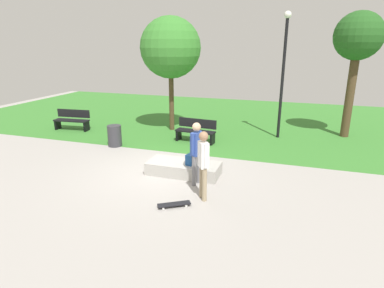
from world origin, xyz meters
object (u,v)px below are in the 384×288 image
park_bench_far_left (72,119)px  tree_young_birch (358,39)px  tree_broad_elm (170,48)px  concrete_ledge (184,168)px  trash_bin (115,136)px  park_bench_by_oak (196,130)px  lamp_post (284,65)px  skateboard_by_ledge (174,204)px  backpack_on_ledge (191,159)px  skater_performing_trick (203,160)px  skater_watching (196,149)px

park_bench_far_left → tree_young_birch: (11.68, 2.64, 3.45)m
tree_broad_elm → concrete_ledge: bearing=-64.8°
park_bench_far_left → trash_bin: bearing=-26.4°
park_bench_by_oak → trash_bin: size_ratio=2.03×
concrete_ledge → tree_young_birch: bearing=49.6°
park_bench_by_oak → lamp_post: lamp_post is taller
tree_young_birch → trash_bin: (-8.56, -4.19, -3.53)m
skateboard_by_ledge → lamp_post: bearing=74.2°
backpack_on_ledge → tree_broad_elm: bearing=-138.3°
skater_performing_trick → tree_young_birch: 8.94m
skater_watching → trash_bin: (-4.03, 2.40, -0.64)m
park_bench_by_oak → park_bench_far_left: same height
skateboard_by_ledge → trash_bin: bearing=135.6°
skater_watching → lamp_post: size_ratio=0.36×
skateboard_by_ledge → trash_bin: trash_bin is taller
park_bench_by_oak → tree_broad_elm: bearing=137.3°
park_bench_far_left → park_bench_by_oak: bearing=-0.5°
skater_performing_trick → tree_young_birch: bearing=60.9°
skater_watching → lamp_post: lamp_post is taller
backpack_on_ledge → park_bench_far_left: size_ratio=0.20×
concrete_ledge → park_bench_far_left: size_ratio=1.33×
park_bench_by_oak → trash_bin: (-2.80, -1.49, -0.08)m
backpack_on_ledge → trash_bin: size_ratio=0.40×
skater_performing_trick → park_bench_by_oak: 5.01m
concrete_ledge → tree_broad_elm: (-2.27, 4.82, 3.41)m
tree_young_birch → lamp_post: bearing=-159.0°
backpack_on_ledge → tree_young_birch: bearing=156.1°
skater_watching → park_bench_far_left: (-7.14, 3.94, -0.56)m
skater_performing_trick → tree_broad_elm: 7.45m
concrete_ledge → tree_broad_elm: tree_broad_elm is taller
park_bench_by_oak → tree_broad_elm: (-1.62, 1.49, 3.11)m
skateboard_by_ledge → park_bench_far_left: 8.85m
concrete_ledge → skateboard_by_ledge: 2.05m
skater_performing_trick → trash_bin: 5.52m
backpack_on_ledge → lamp_post: lamp_post is taller
backpack_on_ledge → skater_performing_trick: bearing=45.1°
tree_broad_elm → skateboard_by_ledge: bearing=-68.2°
backpack_on_ledge → lamp_post: bearing=171.3°
skater_watching → lamp_post: (1.86, 5.56, 1.91)m
backpack_on_ledge → skateboard_by_ledge: (0.21, -1.89, -0.47)m
concrete_ledge → park_bench_by_oak: bearing=101.1°
backpack_on_ledge → tree_young_birch: tree_young_birch is taller
tree_young_birch → park_bench_by_oak: bearing=-155.0°
concrete_ledge → trash_bin: bearing=152.0°
park_bench_by_oak → tree_young_birch: (5.77, 2.69, 3.45)m
park_bench_by_oak → concrete_ledge: bearing=-78.9°
skateboard_by_ledge → tree_young_birch: (4.65, 8.01, 3.87)m
backpack_on_ledge → skater_performing_trick: (0.75, -1.27, 0.51)m
backpack_on_ledge → park_bench_by_oak: 3.54m
park_bench_by_oak → tree_young_birch: tree_young_birch is taller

